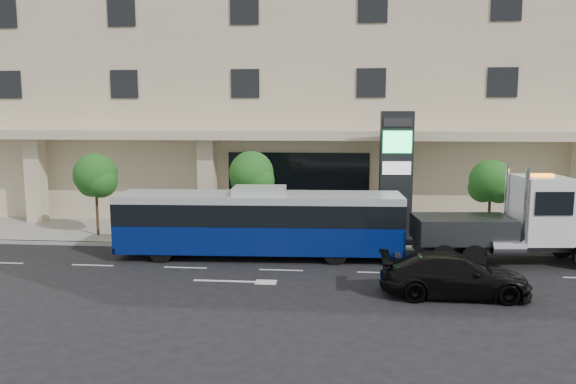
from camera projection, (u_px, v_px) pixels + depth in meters
name	position (u px, v px, depth m)	size (l,w,h in m)	color
ground	(285.00, 261.00, 24.41)	(120.00, 120.00, 0.00)	black
sidewalk	(294.00, 234.00, 29.33)	(120.00, 6.00, 0.15)	gray
curb	(289.00, 248.00, 26.37)	(120.00, 0.30, 0.15)	gray
convention_center	(307.00, 60.00, 38.22)	(60.00, 17.60, 20.00)	#C3B492
tree_left	(96.00, 178.00, 28.43)	(2.27, 2.20, 4.22)	#422B19
tree_mid	(252.00, 177.00, 27.67)	(2.28, 2.20, 4.38)	#422B19
tree_right	(491.00, 184.00, 26.66)	(2.10, 2.00, 4.04)	#422B19
city_bus	(260.00, 222.00, 24.81)	(12.60, 3.19, 3.16)	black
tow_truck	(520.00, 223.00, 23.80)	(9.30, 2.95, 4.22)	#2D3033
black_sedan	(454.00, 275.00, 19.64)	(2.10, 5.15, 1.50)	black
signage_pylon	(396.00, 175.00, 27.45)	(1.61, 0.67, 6.31)	black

